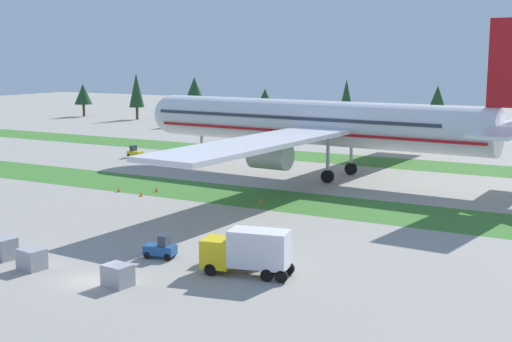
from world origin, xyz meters
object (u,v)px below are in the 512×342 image
at_px(cargo_dolly_lead, 218,252).
at_px(ground_crew_marshaller, 215,257).
at_px(cargo_dolly_second, 252,255).
at_px(taxiway_marker_0, 157,189).
at_px(airliner, 326,123).
at_px(taxiway_marker_1, 141,194).
at_px(baggage_tug, 161,248).
at_px(catering_truck, 248,250).
at_px(uld_container_1, 3,248).
at_px(pushback_tractor, 135,153).
at_px(taxiway_marker_2, 119,190).
at_px(taxiway_marker_3, 260,200).
at_px(uld_container_2, 32,259).
at_px(uld_container_3, 118,275).

height_order(cargo_dolly_lead, ground_crew_marshaller, ground_crew_marshaller).
distance_m(cargo_dolly_second, taxiway_marker_0, 32.72).
relative_size(airliner, taxiway_marker_1, 143.90).
height_order(airliner, baggage_tug, airliner).
relative_size(cargo_dolly_lead, catering_truck, 0.34).
height_order(baggage_tug, uld_container_1, baggage_tug).
height_order(baggage_tug, catering_truck, catering_truck).
distance_m(catering_truck, pushback_tractor, 64.77).
distance_m(catering_truck, taxiway_marker_2, 36.42).
bearing_deg(cargo_dolly_lead, taxiway_marker_0, 34.73).
bearing_deg(taxiway_marker_1, cargo_dolly_lead, -39.36).
xyz_separation_m(uld_container_1, taxiway_marker_3, (8.08, 29.36, -0.56)).
bearing_deg(uld_container_1, cargo_dolly_second, 23.24).
bearing_deg(taxiway_marker_3, uld_container_1, -105.38).
xyz_separation_m(airliner, taxiway_marker_2, (-17.96, -22.03, -7.18)).
bearing_deg(taxiway_marker_1, taxiway_marker_2, 168.94).
xyz_separation_m(airliner, ground_crew_marshaller, (9.02, -42.36, -6.54)).
xyz_separation_m(catering_truck, taxiway_marker_3, (-11.64, 23.26, -1.61)).
distance_m(catering_truck, uld_container_2, 17.08).
distance_m(taxiway_marker_2, taxiway_marker_3, 18.59).
distance_m(uld_container_2, taxiway_marker_3, 30.46).
bearing_deg(airliner, uld_container_2, 179.32).
distance_m(airliner, pushback_tractor, 35.56).
bearing_deg(taxiway_marker_1, cargo_dolly_second, -35.17).
xyz_separation_m(baggage_tug, pushback_tractor, (-38.40, 44.18, 0.00)).
bearing_deg(uld_container_1, ground_crew_marshaller, 20.75).
xyz_separation_m(airliner, uld_container_3, (5.03, -49.34, -6.69)).
distance_m(cargo_dolly_lead, uld_container_3, 8.89).
bearing_deg(pushback_tractor, taxiway_marker_3, 62.18).
xyz_separation_m(cargo_dolly_second, uld_container_2, (-14.78, -8.97, -0.10)).
bearing_deg(uld_container_3, catering_truck, 43.84).
xyz_separation_m(uld_container_2, taxiway_marker_1, (-10.36, 26.68, -0.56)).
bearing_deg(taxiway_marker_2, uld_container_3, -49.91).
bearing_deg(uld_container_3, pushback_tractor, 127.83).
height_order(baggage_tug, pushback_tractor, same).
bearing_deg(cargo_dolly_second, taxiway_marker_0, 38.91).
relative_size(cargo_dolly_lead, taxiway_marker_2, 4.05).
bearing_deg(pushback_tractor, airliner, 90.00).
bearing_deg(taxiway_marker_3, taxiway_marker_2, -171.60).
height_order(pushback_tractor, ground_crew_marshaller, pushback_tractor).
bearing_deg(airliner, uld_container_3, -170.82).
distance_m(pushback_tractor, uld_container_1, 57.57).
bearing_deg(taxiway_marker_1, baggage_tug, -48.00).
xyz_separation_m(cargo_dolly_lead, uld_container_3, (-3.42, -8.21, -0.12)).
height_order(uld_container_1, taxiway_marker_0, uld_container_1).
bearing_deg(uld_container_3, taxiway_marker_0, 122.64).
relative_size(baggage_tug, taxiway_marker_1, 5.53).
relative_size(pushback_tractor, uld_container_1, 1.34).
height_order(ground_crew_marshaller, uld_container_1, uld_container_1).
relative_size(catering_truck, uld_container_1, 3.64).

